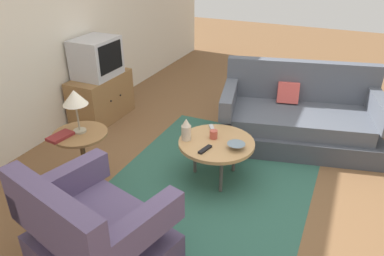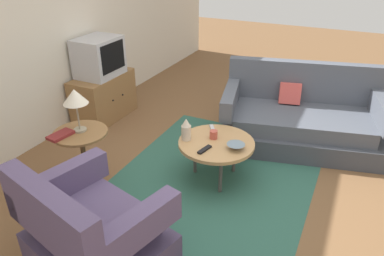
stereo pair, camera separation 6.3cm
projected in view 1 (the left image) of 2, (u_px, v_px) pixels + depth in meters
The scene contains 16 objects.
ground_plane at pixel (220, 185), 3.69m from camera, with size 16.00×16.00×0.00m, color brown.
back_wall at pixel (20, 30), 3.93m from camera, with size 9.00×0.12×2.70m, color beige.
area_rug at pixel (215, 177), 3.82m from camera, with size 2.43×1.95×0.00m, color #2D5B4C.
armchair at pixel (95, 234), 2.67m from camera, with size 1.02×1.15×0.85m.
couch at pixel (298, 119), 4.37m from camera, with size 1.34×1.99×0.91m.
coffee_table at pixel (216, 144), 3.63m from camera, with size 0.76×0.76×0.43m.
side_table at pixel (82, 148), 3.51m from camera, with size 0.52×0.52×0.60m.
tv_stand at pixel (101, 97), 4.94m from camera, with size 0.90×0.48×0.61m.
television at pixel (96, 57), 4.68m from camera, with size 0.57×0.46×0.50m.
table_lamp at pixel (75, 99), 3.30m from camera, with size 0.23×0.23×0.42m.
vase at pixel (186, 130), 3.60m from camera, with size 0.10×0.10×0.23m.
mug at pixel (214, 134), 3.66m from camera, with size 0.12×0.08×0.09m.
bowl at pixel (236, 146), 3.48m from camera, with size 0.18×0.18×0.05m.
tv_remote_dark at pixel (205, 149), 3.46m from camera, with size 0.18×0.08×0.02m.
tv_remote_silver at pixel (212, 128), 3.84m from camera, with size 0.16×0.12×0.02m.
book at pixel (60, 136), 3.35m from camera, with size 0.25×0.16×0.03m.
Camera 1 is at (-2.85, -0.98, 2.23)m, focal length 34.02 mm.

